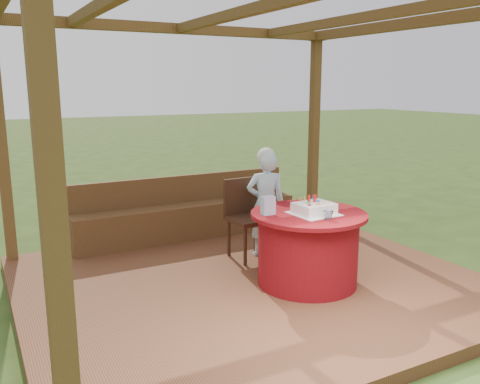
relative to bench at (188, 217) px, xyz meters
name	(u,v)px	position (x,y,z in m)	size (l,w,h in m)	color
ground	(251,290)	(0.00, -1.72, -0.38)	(60.00, 60.00, 0.00)	#2C4416
deck	(251,285)	(0.00, -1.72, -0.32)	(4.50, 4.00, 0.12)	brown
pergola	(252,51)	(0.00, -1.72, 2.02)	(4.50, 4.00, 2.72)	brown
bench	(188,217)	(0.00, 0.00, 0.00)	(3.00, 0.42, 0.80)	brown
table	(308,248)	(0.45, -2.07, 0.11)	(1.15, 1.15, 0.74)	maroon
chair	(247,213)	(0.32, -1.04, 0.25)	(0.48, 0.48, 0.91)	#3B2113
elderly_woman	(266,202)	(0.53, -1.11, 0.38)	(0.53, 0.45, 1.28)	#ABE1FF
birthday_cake	(314,208)	(0.46, -2.14, 0.53)	(0.44, 0.44, 0.18)	white
gift_bag	(268,205)	(0.05, -1.95, 0.57)	(0.13, 0.08, 0.18)	#D388BD
drinking_glass	(328,215)	(0.46, -2.37, 0.52)	(0.09, 0.09, 0.09)	white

